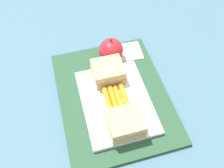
{
  "coord_description": "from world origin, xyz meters",
  "views": [
    {
      "loc": [
        -0.34,
        0.1,
        0.55
      ],
      "look_at": [
        0.01,
        0.0,
        0.04
      ],
      "focal_mm": 39.69,
      "sensor_mm": 36.0,
      "label": 1
    }
  ],
  "objects_px": {
    "paper_napkin": "(129,51)",
    "sandwich_half_right": "(108,72)",
    "sandwich_half_left": "(125,123)",
    "carrot_sticks_bundle": "(116,99)",
    "food_tray": "(116,101)",
    "apple": "(111,50)"
  },
  "relations": [
    {
      "from": "sandwich_half_left",
      "to": "apple",
      "type": "xyz_separation_m",
      "value": [
        0.23,
        -0.03,
        0.0
      ]
    },
    {
      "from": "food_tray",
      "to": "paper_napkin",
      "type": "distance_m",
      "value": 0.18
    },
    {
      "from": "sandwich_half_right",
      "to": "paper_napkin",
      "type": "relative_size",
      "value": 1.14
    },
    {
      "from": "sandwich_half_left",
      "to": "carrot_sticks_bundle",
      "type": "xyz_separation_m",
      "value": [
        0.08,
        -0.0,
        -0.01
      ]
    },
    {
      "from": "food_tray",
      "to": "paper_napkin",
      "type": "relative_size",
      "value": 3.29
    },
    {
      "from": "food_tray",
      "to": "carrot_sticks_bundle",
      "type": "bearing_deg",
      "value": -107.23
    },
    {
      "from": "carrot_sticks_bundle",
      "to": "paper_napkin",
      "type": "relative_size",
      "value": 1.12
    },
    {
      "from": "carrot_sticks_bundle",
      "to": "paper_napkin",
      "type": "xyz_separation_m",
      "value": [
        0.16,
        -0.09,
        -0.02
      ]
    },
    {
      "from": "sandwich_half_left",
      "to": "paper_napkin",
      "type": "distance_m",
      "value": 0.26
    },
    {
      "from": "sandwich_half_left",
      "to": "apple",
      "type": "bearing_deg",
      "value": -6.97
    },
    {
      "from": "apple",
      "to": "carrot_sticks_bundle",
      "type": "bearing_deg",
      "value": 169.63
    },
    {
      "from": "sandwich_half_right",
      "to": "paper_napkin",
      "type": "height_order",
      "value": "sandwich_half_right"
    },
    {
      "from": "food_tray",
      "to": "sandwich_half_left",
      "type": "relative_size",
      "value": 2.88
    },
    {
      "from": "carrot_sticks_bundle",
      "to": "apple",
      "type": "relative_size",
      "value": 0.96
    },
    {
      "from": "food_tray",
      "to": "paper_napkin",
      "type": "xyz_separation_m",
      "value": [
        0.16,
        -0.09,
        -0.0
      ]
    },
    {
      "from": "carrot_sticks_bundle",
      "to": "paper_napkin",
      "type": "bearing_deg",
      "value": -28.62
    },
    {
      "from": "food_tray",
      "to": "apple",
      "type": "bearing_deg",
      "value": -10.56
    },
    {
      "from": "sandwich_half_left",
      "to": "carrot_sticks_bundle",
      "type": "height_order",
      "value": "sandwich_half_left"
    },
    {
      "from": "sandwich_half_left",
      "to": "paper_napkin",
      "type": "height_order",
      "value": "sandwich_half_left"
    },
    {
      "from": "sandwich_half_right",
      "to": "food_tray",
      "type": "bearing_deg",
      "value": 180.0
    },
    {
      "from": "apple",
      "to": "paper_napkin",
      "type": "height_order",
      "value": "apple"
    },
    {
      "from": "paper_napkin",
      "to": "sandwich_half_right",
      "type": "bearing_deg",
      "value": 133.01
    }
  ]
}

